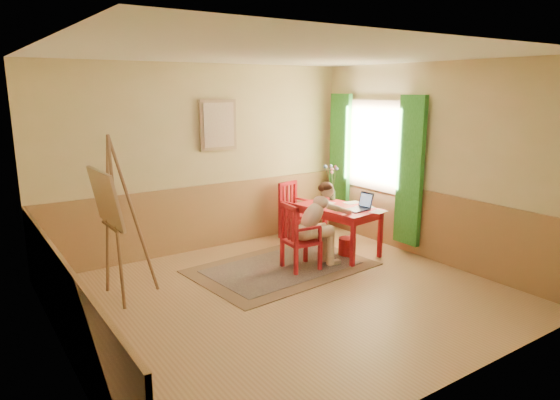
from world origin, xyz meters
TOP-DOWN VIEW (x-y plane):
  - room at (0.00, 0.00)m, footprint 5.04×4.54m
  - wainscot at (0.00, 0.80)m, footprint 5.00×4.50m
  - window at (2.42, 1.10)m, footprint 0.12×2.01m
  - wall_portrait at (0.25, 2.20)m, footprint 0.60×0.05m
  - rug at (0.47, 0.83)m, footprint 2.54×1.81m
  - table at (1.54, 0.90)m, footprint 0.88×1.29m
  - chair_left at (0.62, 0.65)m, footprint 0.46×0.45m
  - chair_back at (1.46, 1.91)m, footprint 0.49×0.50m
  - figure at (0.91, 0.61)m, footprint 0.90×0.41m
  - laptop at (1.68, 0.58)m, footprint 0.41×0.28m
  - papers at (1.76, 0.77)m, footprint 0.65×1.05m
  - vase at (1.75, 1.31)m, footprint 0.20×0.28m
  - wastebasket at (1.57, 0.71)m, footprint 0.26×0.26m
  - easel at (-1.73, 1.07)m, footprint 0.65×0.86m

SIDE VIEW (x-z plane):
  - rug at x=0.47m, z-range 0.00..0.02m
  - wastebasket at x=1.57m, z-range 0.00..0.27m
  - chair_back at x=1.46m, z-range 0.00..0.93m
  - chair_left at x=0.62m, z-range 0.00..0.94m
  - wainscot at x=0.00m, z-range 0.00..1.00m
  - table at x=1.54m, z-range 0.27..0.99m
  - figure at x=0.91m, z-range 0.06..1.26m
  - papers at x=1.76m, z-range 0.72..0.72m
  - laptop at x=1.68m, z-range 0.65..0.89m
  - vase at x=1.75m, z-range 0.70..1.26m
  - easel at x=-1.73m, z-range 0.18..2.13m
  - window at x=2.42m, z-range 0.25..2.45m
  - room at x=0.00m, z-range -0.02..2.82m
  - wall_portrait at x=0.25m, z-range 1.52..2.28m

